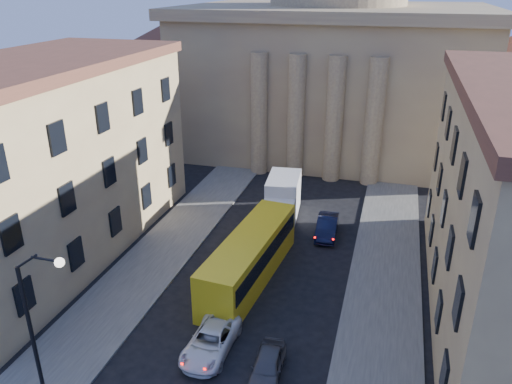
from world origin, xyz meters
TOP-DOWN VIEW (x-y plane):
  - sidewalk_left at (-8.50, 18.00)m, footprint 5.00×60.00m
  - sidewalk_right at (8.50, 18.00)m, footprint 5.00×60.00m
  - church at (0.00, 55.47)m, footprint 68.02×28.76m
  - building_left at (-17.00, 22.00)m, footprint 11.60×26.60m
  - street_lamp at (-6.97, 8.00)m, footprint 2.62×0.44m
  - car_left_mid at (-0.80, 13.88)m, footprint 2.44×5.13m
  - car_right_far at (2.82, 12.86)m, footprint 1.85×4.14m
  - car_right_distant at (3.50, 29.90)m, footprint 1.90×4.80m
  - city_bus at (-0.80, 21.78)m, footprint 3.90×12.45m
  - box_truck at (-0.81, 31.73)m, footprint 3.33×7.03m

SIDE VIEW (x-z plane):
  - sidewalk_left at x=-8.50m, z-range 0.00..0.15m
  - sidewalk_right at x=8.50m, z-range 0.00..0.15m
  - car_right_far at x=2.82m, z-range 0.00..1.38m
  - car_left_mid at x=-0.80m, z-range 0.00..1.41m
  - car_right_distant at x=3.50m, z-range 0.00..1.56m
  - box_truck at x=-0.81m, z-range -0.10..3.64m
  - city_bus at x=-0.80m, z-range 0.13..3.58m
  - street_lamp at x=-6.97m, z-range 0.87..9.70m
  - building_left at x=-17.00m, z-range 0.07..14.77m
  - church at x=0.00m, z-range -6.42..30.18m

